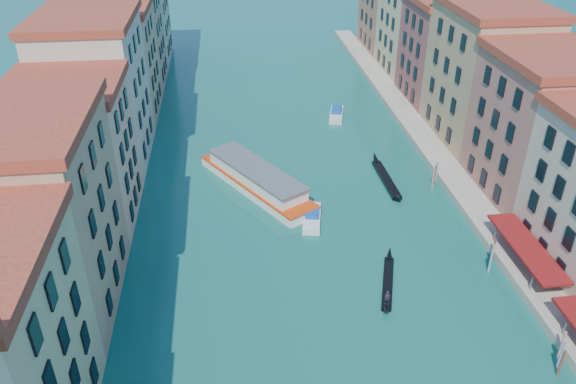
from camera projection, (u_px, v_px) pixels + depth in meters
name	position (u px, v px, depth m)	size (l,w,h in m)	color
left_bank_palazzos	(89.00, 114.00, 72.48)	(12.80, 128.40, 21.00)	beige
right_bank_palazzos	(501.00, 95.00, 78.28)	(12.80, 128.40, 21.00)	maroon
quay	(437.00, 157.00, 82.18)	(4.00, 140.00, 1.00)	gray
mooring_poles_right	(545.00, 331.00, 50.51)	(1.44, 54.24, 3.20)	#57301E
vaporetto_far	(256.00, 179.00, 74.53)	(14.90, 20.35, 3.11)	white
gondola_fore	(388.00, 282.00, 57.91)	(4.07, 10.69, 2.19)	black
gondola_far	(386.00, 178.00, 76.95)	(1.46, 13.55, 1.92)	black
motorboat_mid	(312.00, 217.00, 68.28)	(3.17, 6.66, 1.33)	white
motorboat_far	(337.00, 114.00, 96.17)	(3.72, 7.14, 1.41)	silver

